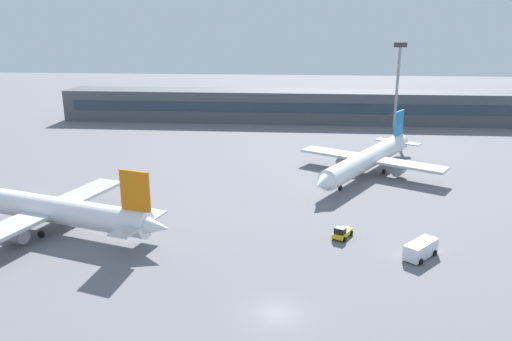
{
  "coord_description": "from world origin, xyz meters",
  "views": [
    {
      "loc": [
        1.46,
        -43.71,
        27.99
      ],
      "look_at": [
        -5.47,
        40.0,
        3.0
      ],
      "focal_mm": 34.82,
      "sensor_mm": 36.0,
      "label": 1
    }
  ],
  "objects_px": {
    "airplane_near": "(40,208)",
    "service_van_white": "(421,249)",
    "airplane_mid": "(368,159)",
    "baggage_tug_yellow": "(342,233)",
    "floodlight_tower_west": "(398,81)"
  },
  "relations": [
    {
      "from": "floodlight_tower_west",
      "to": "service_van_white",
      "type": "bearing_deg",
      "value": -97.74
    },
    {
      "from": "airplane_near",
      "to": "airplane_mid",
      "type": "bearing_deg",
      "value": 31.55
    },
    {
      "from": "airplane_near",
      "to": "service_van_white",
      "type": "distance_m",
      "value": 51.64
    },
    {
      "from": "airplane_near",
      "to": "floodlight_tower_west",
      "type": "relative_size",
      "value": 1.75
    },
    {
      "from": "airplane_mid",
      "to": "floodlight_tower_west",
      "type": "xyz_separation_m",
      "value": [
        12.14,
        39.81,
        10.53
      ]
    },
    {
      "from": "baggage_tug_yellow",
      "to": "service_van_white",
      "type": "height_order",
      "value": "service_van_white"
    },
    {
      "from": "airplane_mid",
      "to": "baggage_tug_yellow",
      "type": "bearing_deg",
      "value": -103.62
    },
    {
      "from": "airplane_near",
      "to": "floodlight_tower_west",
      "type": "bearing_deg",
      "value": 48.73
    },
    {
      "from": "airplane_near",
      "to": "airplane_mid",
      "type": "relative_size",
      "value": 1.1
    },
    {
      "from": "airplane_mid",
      "to": "service_van_white",
      "type": "height_order",
      "value": "airplane_mid"
    },
    {
      "from": "floodlight_tower_west",
      "to": "baggage_tug_yellow",
      "type": "bearing_deg",
      "value": -105.53
    },
    {
      "from": "airplane_near",
      "to": "service_van_white",
      "type": "relative_size",
      "value": 7.82
    },
    {
      "from": "airplane_near",
      "to": "airplane_mid",
      "type": "height_order",
      "value": "airplane_near"
    },
    {
      "from": "baggage_tug_yellow",
      "to": "floodlight_tower_west",
      "type": "xyz_separation_m",
      "value": [
        19.45,
        70.01,
        12.83
      ]
    },
    {
      "from": "airplane_mid",
      "to": "airplane_near",
      "type": "bearing_deg",
      "value": -148.45
    }
  ]
}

